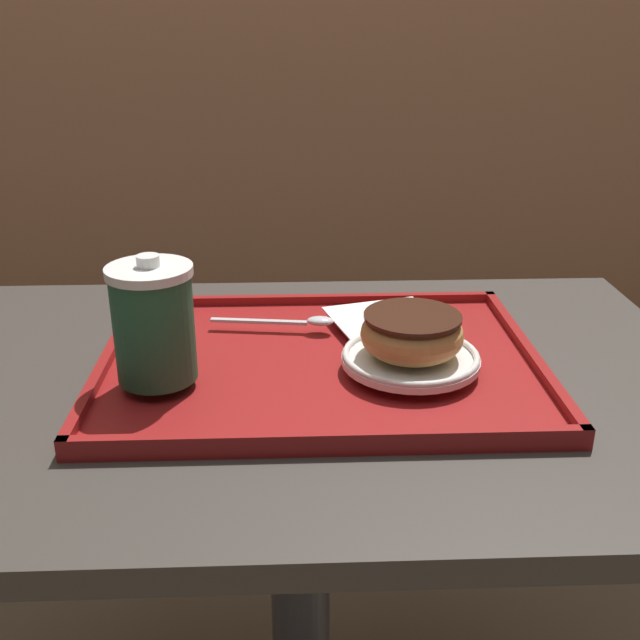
{
  "coord_description": "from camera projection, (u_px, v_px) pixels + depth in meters",
  "views": [
    {
      "loc": [
        -0.01,
        -0.8,
        1.12
      ],
      "look_at": [
        0.03,
        0.02,
        0.78
      ],
      "focal_mm": 42.0,
      "sensor_mm": 36.0,
      "label": 1
    }
  ],
  "objects": [
    {
      "name": "plate_with_chocolate_donut",
      "position": [
        411.0,
        357.0,
        0.87
      ],
      "size": [
        0.16,
        0.16,
        0.01
      ],
      "color": "white",
      "rests_on": "serving_tray"
    },
    {
      "name": "serving_tray",
      "position": [
        320.0,
        363.0,
        0.91
      ],
      "size": [
        0.52,
        0.39,
        0.02
      ],
      "color": "maroon",
      "rests_on": "cafe_table"
    },
    {
      "name": "napkin_paper",
      "position": [
        384.0,
        317.0,
        1.0
      ],
      "size": [
        0.16,
        0.15,
        0.0
      ],
      "rotation": [
        0.0,
        0.0,
        0.27
      ],
      "color": "white",
      "rests_on": "serving_tray"
    },
    {
      "name": "spoon",
      "position": [
        300.0,
        321.0,
        0.97
      ],
      "size": [
        0.16,
        0.04,
        0.01
      ],
      "rotation": [
        0.0,
        0.0,
        6.16
      ],
      "color": "silver",
      "rests_on": "serving_tray"
    },
    {
      "name": "cafe_table",
      "position": [
        299.0,
        481.0,
        0.95
      ],
      "size": [
        1.01,
        0.66,
        0.72
      ],
      "color": "#38332D",
      "rests_on": "ground_plane"
    },
    {
      "name": "donut_chocolate_glazed",
      "position": [
        412.0,
        333.0,
        0.86
      ],
      "size": [
        0.12,
        0.12,
        0.05
      ],
      "color": "tan",
      "rests_on": "plate_with_chocolate_donut"
    },
    {
      "name": "coffee_cup_front",
      "position": [
        154.0,
        323.0,
        0.81
      ],
      "size": [
        0.09,
        0.09,
        0.14
      ],
      "color": "#235638",
      "rests_on": "serving_tray"
    }
  ]
}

